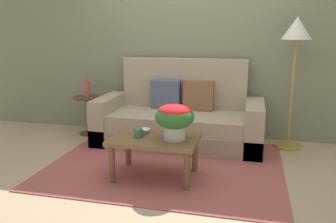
% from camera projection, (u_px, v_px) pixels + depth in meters
% --- Properties ---
extents(ground_plane, '(14.00, 14.00, 0.00)m').
position_uv_depth(ground_plane, '(165.00, 166.00, 3.87)').
color(ground_plane, tan).
extents(wall_back, '(6.40, 0.12, 2.83)m').
position_uv_depth(wall_back, '(189.00, 34.00, 4.82)').
color(wall_back, slate).
rests_on(wall_back, ground).
extents(area_rug, '(2.53, 2.00, 0.01)m').
position_uv_depth(area_rug, '(166.00, 164.00, 3.90)').
color(area_rug, '#994C47').
rests_on(area_rug, ground).
extents(couch, '(2.15, 0.91, 1.10)m').
position_uv_depth(couch, '(180.00, 119.00, 4.62)').
color(couch, gray).
rests_on(couch, ground).
extents(coffee_table, '(0.87, 0.58, 0.43)m').
position_uv_depth(coffee_table, '(155.00, 143.00, 3.50)').
color(coffee_table, brown).
rests_on(coffee_table, ground).
extents(side_table, '(0.38, 0.38, 0.56)m').
position_uv_depth(side_table, '(87.00, 108.00, 4.97)').
color(side_table, '#4C331E').
rests_on(side_table, ground).
extents(floor_lamp, '(0.35, 0.35, 1.64)m').
position_uv_depth(floor_lamp, '(296.00, 41.00, 4.18)').
color(floor_lamp, olive).
rests_on(floor_lamp, ground).
extents(potted_plant, '(0.38, 0.38, 0.35)m').
position_uv_depth(potted_plant, '(175.00, 117.00, 3.35)').
color(potted_plant, '#B7B2A8').
rests_on(potted_plant, coffee_table).
extents(coffee_mug, '(0.13, 0.09, 0.09)m').
position_uv_depth(coffee_mug, '(139.00, 133.00, 3.47)').
color(coffee_mug, '#3D664C').
rests_on(coffee_mug, coffee_table).
extents(snack_bowl, '(0.11, 0.11, 0.06)m').
position_uv_depth(snack_bowl, '(145.00, 130.00, 3.62)').
color(snack_bowl, silver).
rests_on(snack_bowl, coffee_table).
extents(table_vase, '(0.11, 0.11, 0.28)m').
position_uv_depth(table_vase, '(86.00, 88.00, 4.92)').
color(table_vase, '#934C42').
rests_on(table_vase, side_table).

